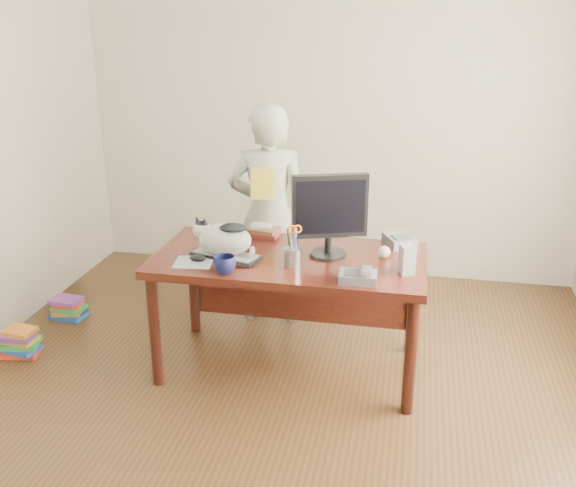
{
  "coord_description": "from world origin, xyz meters",
  "views": [
    {
      "loc": [
        0.69,
        -2.86,
        2.15
      ],
      "look_at": [
        0.0,
        0.55,
        0.85
      ],
      "focal_mm": 40.0,
      "sensor_mm": 36.0,
      "label": 1
    }
  ],
  "objects_px": {
    "baseball": "(384,252)",
    "book_stack": "(263,232)",
    "desk": "(292,274)",
    "speaker": "(407,260)",
    "keyboard": "(226,255)",
    "phone": "(359,276)",
    "calculator": "(400,240)",
    "book_pile_b": "(68,308)",
    "pen_cup": "(293,255)",
    "cat": "(223,238)",
    "book_pile_a": "(20,342)",
    "mouse": "(198,258)",
    "monitor": "(330,211)",
    "coffee_mug": "(224,265)",
    "person": "(269,216)"
  },
  "relations": [
    {
      "from": "baseball",
      "to": "book_stack",
      "type": "height_order",
      "value": "book_stack"
    },
    {
      "from": "desk",
      "to": "speaker",
      "type": "distance_m",
      "value": 0.75
    },
    {
      "from": "keyboard",
      "to": "phone",
      "type": "distance_m",
      "value": 0.83
    },
    {
      "from": "calculator",
      "to": "book_pile_b",
      "type": "relative_size",
      "value": 0.99
    },
    {
      "from": "pen_cup",
      "to": "phone",
      "type": "height_order",
      "value": "pen_cup"
    },
    {
      "from": "cat",
      "to": "speaker",
      "type": "distance_m",
      "value": 1.07
    },
    {
      "from": "desk",
      "to": "baseball",
      "type": "distance_m",
      "value": 0.58
    },
    {
      "from": "cat",
      "to": "speaker",
      "type": "bearing_deg",
      "value": 14.14
    },
    {
      "from": "phone",
      "to": "book_stack",
      "type": "bearing_deg",
      "value": 136.73
    },
    {
      "from": "desk",
      "to": "phone",
      "type": "height_order",
      "value": "phone"
    },
    {
      "from": "pen_cup",
      "to": "book_pile_a",
      "type": "xyz_separation_m",
      "value": [
        -1.8,
        -0.06,
        -0.73
      ]
    },
    {
      "from": "mouse",
      "to": "calculator",
      "type": "distance_m",
      "value": 1.25
    },
    {
      "from": "monitor",
      "to": "speaker",
      "type": "relative_size",
      "value": 3.06
    },
    {
      "from": "desk",
      "to": "calculator",
      "type": "bearing_deg",
      "value": 21.56
    },
    {
      "from": "phone",
      "to": "book_pile_b",
      "type": "bearing_deg",
      "value": 161.66
    },
    {
      "from": "coffee_mug",
      "to": "book_stack",
      "type": "height_order",
      "value": "coffee_mug"
    },
    {
      "from": "keyboard",
      "to": "mouse",
      "type": "distance_m",
      "value": 0.17
    },
    {
      "from": "keyboard",
      "to": "book_pile_a",
      "type": "bearing_deg",
      "value": -159.21
    },
    {
      "from": "calculator",
      "to": "book_pile_b",
      "type": "xyz_separation_m",
      "value": [
        -2.35,
        0.02,
        -0.71
      ]
    },
    {
      "from": "calculator",
      "to": "person",
      "type": "distance_m",
      "value": 0.96
    },
    {
      "from": "baseball",
      "to": "speaker",
      "type": "bearing_deg",
      "value": -56.87
    },
    {
      "from": "coffee_mug",
      "to": "pen_cup",
      "type": "bearing_deg",
      "value": 27.11
    },
    {
      "from": "baseball",
      "to": "calculator",
      "type": "xyz_separation_m",
      "value": [
        0.08,
        0.24,
        -0.01
      ]
    },
    {
      "from": "book_pile_b",
      "to": "desk",
      "type": "bearing_deg",
      "value": -8.97
    },
    {
      "from": "desk",
      "to": "book_pile_a",
      "type": "height_order",
      "value": "desk"
    },
    {
      "from": "person",
      "to": "mouse",
      "type": "bearing_deg",
      "value": 68.39
    },
    {
      "from": "pen_cup",
      "to": "calculator",
      "type": "distance_m",
      "value": 0.75
    },
    {
      "from": "keyboard",
      "to": "mouse",
      "type": "bearing_deg",
      "value": -127.92
    },
    {
      "from": "keyboard",
      "to": "person",
      "type": "distance_m",
      "value": 0.74
    },
    {
      "from": "cat",
      "to": "monitor",
      "type": "relative_size",
      "value": 0.82
    },
    {
      "from": "cat",
      "to": "speaker",
      "type": "height_order",
      "value": "cat"
    },
    {
      "from": "speaker",
      "to": "book_pile_b",
      "type": "relative_size",
      "value": 0.63
    },
    {
      "from": "speaker",
      "to": "book_stack",
      "type": "height_order",
      "value": "speaker"
    },
    {
      "from": "book_stack",
      "to": "book_pile_b",
      "type": "height_order",
      "value": "book_stack"
    },
    {
      "from": "coffee_mug",
      "to": "person",
      "type": "height_order",
      "value": "person"
    },
    {
      "from": "cat",
      "to": "book_pile_a",
      "type": "height_order",
      "value": "cat"
    },
    {
      "from": "mouse",
      "to": "phone",
      "type": "bearing_deg",
      "value": -14.19
    },
    {
      "from": "monitor",
      "to": "person",
      "type": "relative_size",
      "value": 0.32
    },
    {
      "from": "book_pile_a",
      "to": "person",
      "type": "bearing_deg",
      "value": 29.92
    },
    {
      "from": "phone",
      "to": "book_pile_b",
      "type": "distance_m",
      "value": 2.36
    },
    {
      "from": "monitor",
      "to": "pen_cup",
      "type": "xyz_separation_m",
      "value": [
        -0.18,
        -0.18,
        -0.21
      ]
    },
    {
      "from": "keyboard",
      "to": "book_pile_a",
      "type": "relative_size",
      "value": 1.64
    },
    {
      "from": "phone",
      "to": "book_stack",
      "type": "xyz_separation_m",
      "value": [
        -0.67,
        0.59,
        0.0
      ]
    },
    {
      "from": "calculator",
      "to": "monitor",
      "type": "bearing_deg",
      "value": -169.85
    },
    {
      "from": "monitor",
      "to": "keyboard",
      "type": "bearing_deg",
      "value": 173.77
    },
    {
      "from": "desk",
      "to": "coffee_mug",
      "type": "distance_m",
      "value": 0.54
    },
    {
      "from": "pen_cup",
      "to": "book_pile_b",
      "type": "xyz_separation_m",
      "value": [
        -1.77,
        0.49,
        -0.75
      ]
    },
    {
      "from": "keyboard",
      "to": "monitor",
      "type": "xyz_separation_m",
      "value": [
        0.59,
        0.13,
        0.27
      ]
    },
    {
      "from": "coffee_mug",
      "to": "phone",
      "type": "height_order",
      "value": "coffee_mug"
    },
    {
      "from": "baseball",
      "to": "book_pile_b",
      "type": "height_order",
      "value": "baseball"
    }
  ]
}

